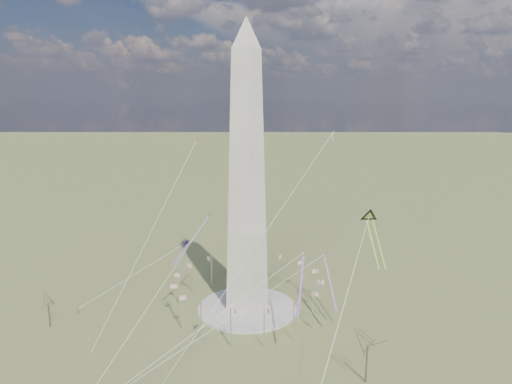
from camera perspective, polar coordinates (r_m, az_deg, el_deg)
The scene contains 14 objects.
ground at distance 170.72m, azimuth -1.08°, elevation -14.43°, with size 2000.00×2000.00×0.00m, color #555F2F.
plaza at distance 170.54m, azimuth -1.08°, elevation -14.31°, with size 36.00×36.00×0.80m, color #BAB2AA.
washington_monument at distance 155.60m, azimuth -1.14°, elevation 1.62°, with size 15.56×15.56×100.00m.
flagpole_ring at distance 167.63m, azimuth -1.09°, elevation -12.20°, with size 54.40×54.40×13.00m.
tree_near at distance 130.70m, azimuth 13.78°, elevation -17.89°, with size 9.17×9.17×16.04m.
tree_far at distance 169.82m, azimuth -24.59°, elevation -12.39°, with size 7.18×7.18×12.57m.
person_west at distance 179.23m, azimuth -21.35°, elevation -13.67°, with size 0.79×0.62×1.63m, color gray.
kite_delta_black at distance 144.11m, azimuth 14.07°, elevation -3.38°, with size 13.04×16.20×14.08m.
kite_diamond_purple at distance 185.93m, azimuth -8.84°, elevation -6.64°, with size 2.50×3.62×10.65m.
kite_streamer_left at distance 139.28m, azimuth 5.75°, elevation -10.29°, with size 8.47×18.28×13.25m.
kite_streamer_mid at distance 162.42m, azimuth -7.39°, elevation -5.01°, with size 1.93×20.52×14.09m.
kite_streamer_right at distance 157.73m, azimuth 9.05°, elevation -10.14°, with size 12.51×15.86×13.09m.
kite_small_red at distance 204.65m, azimuth -7.38°, elevation 6.42°, with size 1.06×1.79×4.26m.
kite_small_white at distance 187.12m, azimuth 9.56°, elevation 7.17°, with size 1.66×1.48×4.53m.
Camera 1 is at (85.18, -127.28, 75.43)m, focal length 32.00 mm.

